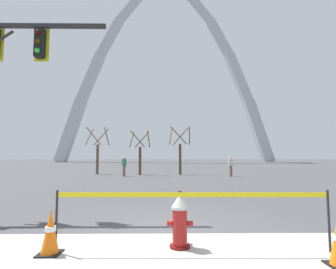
{
  "coord_description": "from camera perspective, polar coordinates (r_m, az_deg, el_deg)",
  "views": [
    {
      "loc": [
        -0.08,
        -5.64,
        1.61
      ],
      "look_at": [
        0.06,
        5.0,
        2.5
      ],
      "focal_mm": 27.64,
      "sensor_mm": 36.0,
      "label": 1
    }
  ],
  "objects": [
    {
      "name": "ground_plane",
      "position": [
        5.87,
        0.07,
        -20.73
      ],
      "size": [
        240.0,
        240.0,
        0.0
      ],
      "primitive_type": "plane",
      "color": "#474749"
    },
    {
      "name": "fire_hydrant",
      "position": [
        4.84,
        2.62,
        -18.45
      ],
      "size": [
        0.46,
        0.48,
        0.99
      ],
      "color": "#5E0F0D",
      "rests_on": "ground"
    },
    {
      "name": "caution_tape_barrier",
      "position": [
        4.58,
        5.44,
        -16.34
      ],
      "size": [
        4.64,
        0.1,
        1.04
      ],
      "color": "#232326",
      "rests_on": "ground"
    },
    {
      "name": "traffic_cone_by_hydrant",
      "position": [
        4.95,
        -24.51,
        -19.03
      ],
      "size": [
        0.36,
        0.36,
        0.73
      ],
      "color": "black",
      "rests_on": "ground"
    },
    {
      "name": "monument_arch",
      "position": [
        72.29,
        -0.65,
        11.78
      ],
      "size": [
        58.34,
        2.7,
        50.31
      ],
      "color": "#B2B5BC",
      "rests_on": "ground"
    },
    {
      "name": "tree_far_left",
      "position": [
        24.14,
        -15.28,
        -4.03
      ],
      "size": [
        1.92,
        1.93,
        4.16
      ],
      "color": "brown",
      "rests_on": "ground"
    },
    {
      "name": "tree_left_mid",
      "position": [
        22.45,
        -6.2,
        -4.57
      ],
      "size": [
        1.75,
        1.76,
        3.78
      ],
      "color": "brown",
      "rests_on": "ground"
    },
    {
      "name": "tree_center_left",
      "position": [
        22.74,
        2.66,
        -4.14
      ],
      "size": [
        1.93,
        1.94,
        4.18
      ],
      "color": "brown",
      "rests_on": "ground"
    },
    {
      "name": "pedestrian_walking_left",
      "position": [
        21.02,
        -9.66,
        -6.87
      ],
      "size": [
        0.38,
        0.38,
        1.59
      ],
      "color": "brown",
      "rests_on": "ground"
    },
    {
      "name": "pedestrian_standing_center",
      "position": [
        21.09,
        13.69,
        -6.79
      ],
      "size": [
        0.35,
        0.22,
        1.59
      ],
      "color": "brown",
      "rests_on": "ground"
    }
  ]
}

